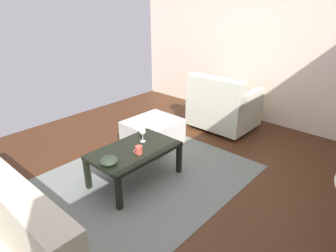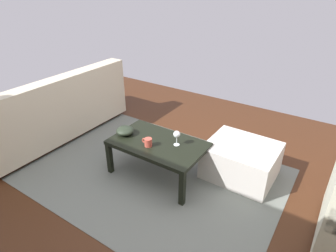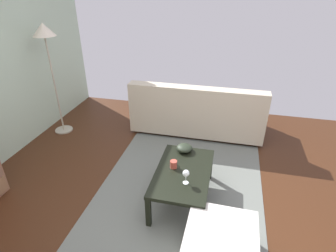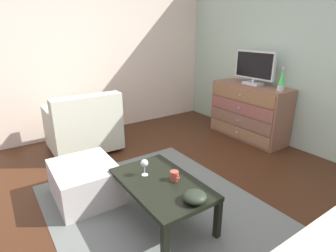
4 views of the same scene
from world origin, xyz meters
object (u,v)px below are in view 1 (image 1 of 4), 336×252
object	(u,v)px
wine_glass	(143,132)
mug	(139,150)
coffee_table	(135,153)
bowl_decorative	(109,161)
armchair	(223,107)
ottoman	(153,133)

from	to	relation	value
wine_glass	mug	world-z (taller)	wine_glass
coffee_table	bowl_decorative	distance (m)	0.40
wine_glass	bowl_decorative	world-z (taller)	wine_glass
coffee_table	bowl_decorative	xyz separation A→B (m)	(0.39, 0.06, 0.09)
coffee_table	armchair	distance (m)	1.91
armchair	ottoman	bearing A→B (deg)	-18.20
bowl_decorative	ottoman	size ratio (longest dim) A/B	0.27
mug	armchair	distance (m)	1.96
mug	ottoman	world-z (taller)	mug
mug	bowl_decorative	distance (m)	0.35
mug	ottoman	bearing A→B (deg)	-143.87
armchair	ottoman	xyz separation A→B (m)	(1.16, -0.38, -0.17)
wine_glass	armchair	bearing A→B (deg)	-179.59
bowl_decorative	ottoman	xyz separation A→B (m)	(-1.13, -0.51, -0.25)
coffee_table	wine_glass	size ratio (longest dim) A/B	6.12
armchair	mug	bearing A→B (deg)	5.49
bowl_decorative	ottoman	world-z (taller)	bowl_decorative
bowl_decorative	mug	bearing A→B (deg)	170.75
coffee_table	armchair	world-z (taller)	armchair
armchair	bowl_decorative	bearing A→B (deg)	3.26
coffee_table	armchair	xyz separation A→B (m)	(-1.91, -0.07, 0.01)
mug	armchair	world-z (taller)	armchair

